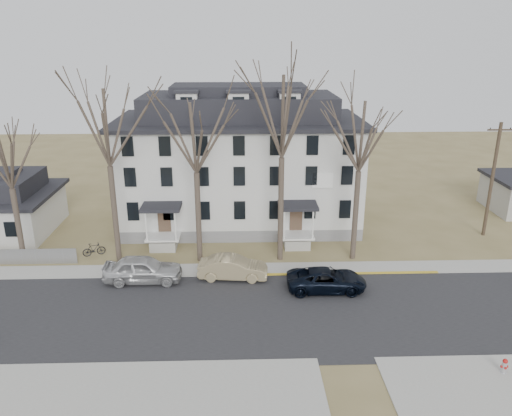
{
  "coord_description": "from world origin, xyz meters",
  "views": [
    {
      "loc": [
        -1.87,
        -24.27,
        16.08
      ],
      "look_at": [
        -0.83,
        9.0,
        4.37
      ],
      "focal_mm": 35.0,
      "sensor_mm": 36.0,
      "label": 1
    }
  ],
  "objects_px": {
    "boarding_house": "(239,163)",
    "bicycle_right": "(94,250)",
    "tree_mid_left": "(195,133)",
    "bicycle_left": "(156,240)",
    "car_silver": "(143,270)",
    "car_navy": "(326,280)",
    "fire_hydrant": "(504,366)",
    "utility_pole_far": "(492,179)",
    "car_tan": "(233,268)",
    "tree_mid_right": "(361,132)",
    "tree_far_left": "(106,123)",
    "tree_bungalow": "(6,155)",
    "tree_center": "(282,111)",
    "small_house": "(2,207)"
  },
  "relations": [
    {
      "from": "utility_pole_far",
      "to": "fire_hydrant",
      "type": "relative_size",
      "value": 10.98
    },
    {
      "from": "tree_far_left",
      "to": "bicycle_right",
      "type": "bearing_deg",
      "value": 155.24
    },
    {
      "from": "utility_pole_far",
      "to": "bicycle_left",
      "type": "distance_m",
      "value": 27.6
    },
    {
      "from": "tree_far_left",
      "to": "tree_bungalow",
      "type": "height_order",
      "value": "tree_far_left"
    },
    {
      "from": "boarding_house",
      "to": "car_tan",
      "type": "height_order",
      "value": "boarding_house"
    },
    {
      "from": "tree_far_left",
      "to": "car_silver",
      "type": "xyz_separation_m",
      "value": [
        2.4,
        -3.31,
        -9.44
      ]
    },
    {
      "from": "tree_center",
      "to": "car_tan",
      "type": "bearing_deg",
      "value": -138.88
    },
    {
      "from": "tree_mid_right",
      "to": "bicycle_right",
      "type": "height_order",
      "value": "tree_mid_right"
    },
    {
      "from": "tree_far_left",
      "to": "car_navy",
      "type": "xyz_separation_m",
      "value": [
        14.68,
        -4.9,
        -9.62
      ]
    },
    {
      "from": "tree_center",
      "to": "car_tan",
      "type": "relative_size",
      "value": 3.09
    },
    {
      "from": "tree_center",
      "to": "tree_mid_right",
      "type": "bearing_deg",
      "value": 0.0
    },
    {
      "from": "tree_center",
      "to": "tree_mid_right",
      "type": "xyz_separation_m",
      "value": [
        5.5,
        0.0,
        -1.48
      ]
    },
    {
      "from": "small_house",
      "to": "fire_hydrant",
      "type": "bearing_deg",
      "value": -31.02
    },
    {
      "from": "tree_bungalow",
      "to": "fire_hydrant",
      "type": "height_order",
      "value": "tree_bungalow"
    },
    {
      "from": "tree_bungalow",
      "to": "bicycle_left",
      "type": "distance_m",
      "value": 12.36
    },
    {
      "from": "car_silver",
      "to": "bicycle_right",
      "type": "bearing_deg",
      "value": 46.25
    },
    {
      "from": "car_tan",
      "to": "fire_hydrant",
      "type": "relative_size",
      "value": 5.49
    },
    {
      "from": "tree_bungalow",
      "to": "bicycle_left",
      "type": "height_order",
      "value": "tree_bungalow"
    },
    {
      "from": "fire_hydrant",
      "to": "tree_bungalow",
      "type": "bearing_deg",
      "value": 154.77
    },
    {
      "from": "tree_far_left",
      "to": "car_navy",
      "type": "bearing_deg",
      "value": -18.46
    },
    {
      "from": "car_tan",
      "to": "fire_hydrant",
      "type": "xyz_separation_m",
      "value": [
        13.62,
        -10.67,
        -0.35
      ]
    },
    {
      "from": "boarding_house",
      "to": "bicycle_right",
      "type": "bearing_deg",
      "value": -147.09
    },
    {
      "from": "tree_mid_right",
      "to": "utility_pole_far",
      "type": "relative_size",
      "value": 1.34
    },
    {
      "from": "tree_far_left",
      "to": "car_silver",
      "type": "distance_m",
      "value": 10.29
    },
    {
      "from": "tree_mid_right",
      "to": "utility_pole_far",
      "type": "distance_m",
      "value": 13.55
    },
    {
      "from": "tree_bungalow",
      "to": "car_silver",
      "type": "relative_size",
      "value": 2.04
    },
    {
      "from": "tree_mid_right",
      "to": "utility_pole_far",
      "type": "bearing_deg",
      "value": 19.29
    },
    {
      "from": "tree_mid_left",
      "to": "fire_hydrant",
      "type": "height_order",
      "value": "tree_mid_left"
    },
    {
      "from": "boarding_house",
      "to": "tree_mid_left",
      "type": "height_order",
      "value": "tree_mid_left"
    },
    {
      "from": "boarding_house",
      "to": "tree_bungalow",
      "type": "bearing_deg",
      "value": -152.99
    },
    {
      "from": "bicycle_left",
      "to": "bicycle_right",
      "type": "xyz_separation_m",
      "value": [
        -4.4,
        -1.79,
        0.04
      ]
    },
    {
      "from": "car_navy",
      "to": "fire_hydrant",
      "type": "height_order",
      "value": "car_navy"
    },
    {
      "from": "tree_mid_left",
      "to": "boarding_house",
      "type": "bearing_deg",
      "value": 69.8
    },
    {
      "from": "boarding_house",
      "to": "car_navy",
      "type": "xyz_separation_m",
      "value": [
        5.68,
        -13.05,
        -4.66
      ]
    },
    {
      "from": "car_silver",
      "to": "fire_hydrant",
      "type": "height_order",
      "value": "car_silver"
    },
    {
      "from": "bicycle_right",
      "to": "bicycle_left",
      "type": "bearing_deg",
      "value": -89.22
    },
    {
      "from": "tree_far_left",
      "to": "tree_center",
      "type": "relative_size",
      "value": 0.93
    },
    {
      "from": "tree_mid_left",
      "to": "car_silver",
      "type": "bearing_deg",
      "value": -137.4
    },
    {
      "from": "boarding_house",
      "to": "utility_pole_far",
      "type": "bearing_deg",
      "value": -10.92
    },
    {
      "from": "boarding_house",
      "to": "tree_mid_right",
      "type": "height_order",
      "value": "tree_mid_right"
    },
    {
      "from": "tree_center",
      "to": "car_tan",
      "type": "xyz_separation_m",
      "value": [
        -3.49,
        -3.05,
        -10.3
      ]
    },
    {
      "from": "boarding_house",
      "to": "tree_mid_right",
      "type": "distance_m",
      "value": 12.51
    },
    {
      "from": "small_house",
      "to": "car_silver",
      "type": "xyz_separation_m",
      "value": [
        13.4,
        -9.51,
        -1.35
      ]
    },
    {
      "from": "tree_center",
      "to": "car_navy",
      "type": "xyz_separation_m",
      "value": [
        2.68,
        -4.9,
        -10.36
      ]
    },
    {
      "from": "tree_mid_left",
      "to": "car_tan",
      "type": "height_order",
      "value": "tree_mid_left"
    },
    {
      "from": "small_house",
      "to": "fire_hydrant",
      "type": "distance_m",
      "value": 38.69
    },
    {
      "from": "tree_center",
      "to": "utility_pole_far",
      "type": "relative_size",
      "value": 1.55
    },
    {
      "from": "tree_far_left",
      "to": "fire_hydrant",
      "type": "height_order",
      "value": "tree_far_left"
    },
    {
      "from": "bicycle_right",
      "to": "tree_far_left",
      "type": "bearing_deg",
      "value": -136.12
    },
    {
      "from": "boarding_house",
      "to": "small_house",
      "type": "relative_size",
      "value": 2.39
    }
  ]
}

